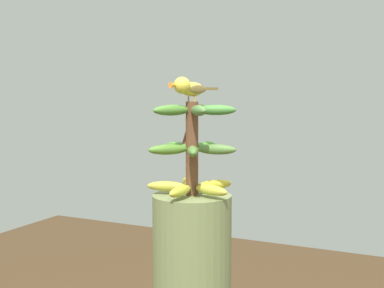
% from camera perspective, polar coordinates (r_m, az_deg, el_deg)
% --- Properties ---
extents(banana_bunch, '(0.29, 0.29, 0.30)m').
position_cam_1_polar(banana_bunch, '(1.60, -0.02, -0.50)').
color(banana_bunch, brown).
rests_on(banana_bunch, banana_tree).
extents(perched_bird, '(0.19, 0.09, 0.08)m').
position_cam_1_polar(perched_bird, '(1.58, -0.42, 6.36)').
color(perched_bird, '#C68933').
rests_on(perched_bird, banana_bunch).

